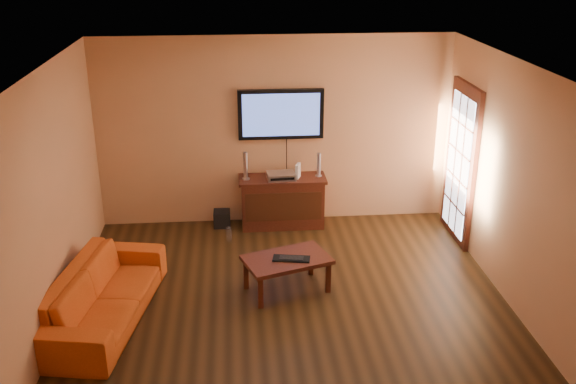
{
  "coord_description": "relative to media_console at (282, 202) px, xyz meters",
  "views": [
    {
      "loc": [
        -0.56,
        -6.23,
        3.92
      ],
      "look_at": [
        0.04,
        0.8,
        1.1
      ],
      "focal_mm": 40.0,
      "sensor_mm": 36.0,
      "label": 1
    }
  ],
  "objects": [
    {
      "name": "ground_plane",
      "position": [
        -0.09,
        -2.26,
        -0.37
      ],
      "size": [
        5.0,
        5.0,
        0.0
      ],
      "primitive_type": "plane",
      "color": "black",
      "rests_on": "ground"
    },
    {
      "name": "subwoofer",
      "position": [
        -0.88,
        0.05,
        -0.25
      ],
      "size": [
        0.24,
        0.24,
        0.23
      ],
      "primitive_type": "cube",
      "rotation": [
        0.0,
        0.0,
        -0.02
      ],
      "color": "black",
      "rests_on": "ground"
    },
    {
      "name": "french_door",
      "position": [
        2.37,
        -0.56,
        0.68
      ],
      "size": [
        0.07,
        1.02,
        2.22
      ],
      "color": "#3D170D",
      "rests_on": "ground"
    },
    {
      "name": "sofa",
      "position": [
        -2.13,
        -2.29,
        0.04
      ],
      "size": [
        0.97,
        2.16,
        0.81
      ],
      "primitive_type": "imported",
      "rotation": [
        0.0,
        0.0,
        1.39
      ],
      "color": "#CB5016",
      "rests_on": "ground"
    },
    {
      "name": "room_walls",
      "position": [
        -0.09,
        -1.63,
        1.32
      ],
      "size": [
        5.0,
        5.0,
        5.0
      ],
      "color": "tan",
      "rests_on": "ground"
    },
    {
      "name": "keyboard",
      "position": [
        -0.04,
        -1.89,
        0.07
      ],
      "size": [
        0.45,
        0.24,
        0.03
      ],
      "color": "black",
      "rests_on": "coffee_table"
    },
    {
      "name": "game_console",
      "position": [
        0.22,
        -0.02,
        0.47
      ],
      "size": [
        0.09,
        0.15,
        0.21
      ],
      "primitive_type": "cube",
      "rotation": [
        0.0,
        0.0,
        -0.36
      ],
      "color": "white",
      "rests_on": "media_console"
    },
    {
      "name": "bottle",
      "position": [
        -0.78,
        -0.46,
        -0.27
      ],
      "size": [
        0.08,
        0.08,
        0.22
      ],
      "color": "white",
      "rests_on": "ground"
    },
    {
      "name": "television",
      "position": [
        -0.0,
        0.2,
        1.24
      ],
      "size": [
        1.2,
        0.08,
        0.71
      ],
      "color": "black",
      "rests_on": "ground"
    },
    {
      "name": "speaker_left",
      "position": [
        -0.52,
        -0.01,
        0.55
      ],
      "size": [
        0.11,
        0.11,
        0.4
      ],
      "color": "silver",
      "rests_on": "media_console"
    },
    {
      "name": "coffee_table",
      "position": [
        -0.09,
        -1.84,
        -0.0
      ],
      "size": [
        1.11,
        0.87,
        0.43
      ],
      "color": "#3D170D",
      "rests_on": "ground"
    },
    {
      "name": "speaker_right",
      "position": [
        0.52,
        0.02,
        0.52
      ],
      "size": [
        0.09,
        0.09,
        0.34
      ],
      "color": "silver",
      "rests_on": "media_console"
    },
    {
      "name": "media_console",
      "position": [
        0.0,
        0.0,
        0.0
      ],
      "size": [
        1.24,
        0.47,
        0.74
      ],
      "color": "#3D170D",
      "rests_on": "ground"
    },
    {
      "name": "av_receiver",
      "position": [
        -0.02,
        -0.03,
        0.41
      ],
      "size": [
        0.41,
        0.31,
        0.09
      ],
      "primitive_type": "cube",
      "rotation": [
        0.0,
        0.0,
        0.08
      ],
      "color": "silver",
      "rests_on": "media_console"
    }
  ]
}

